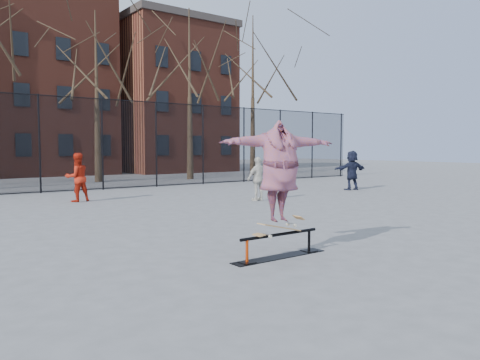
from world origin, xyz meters
TOP-DOWN VIEW (x-y plane):
  - ground at (0.00, 0.00)m, footprint 100.00×100.00m
  - skate_rail at (-1.07, -1.13)m, footprint 1.89×0.29m
  - skateboard at (-1.08, -1.13)m, footprint 0.89×0.21m
  - skater at (-1.08, -1.13)m, footprint 2.17×1.12m
  - bystander_red at (-1.17, 9.11)m, footprint 0.87×0.71m
  - bystander_white at (3.96, 5.60)m, footprint 0.91×0.42m
  - bystander_navy at (9.87, 6.38)m, footprint 1.67×0.81m
  - fence at (-0.01, 13.00)m, footprint 34.03×0.07m
  - tree_row at (-0.25, 17.15)m, footprint 33.66×7.46m
  - rowhouses at (0.72, 26.00)m, footprint 29.00×7.00m

SIDE VIEW (x-z plane):
  - ground at x=0.00m, z-range 0.00..0.00m
  - skate_rail at x=-1.07m, z-range -0.05..0.37m
  - skateboard at x=-1.08m, z-range 0.42..0.52m
  - bystander_white at x=3.96m, z-range 0.00..1.53m
  - bystander_red at x=-1.17m, z-range 0.00..1.67m
  - bystander_navy at x=9.87m, z-range 0.00..1.72m
  - skater at x=-1.08m, z-range 0.52..2.22m
  - fence at x=-0.01m, z-range 0.05..4.05m
  - rowhouses at x=0.72m, z-range -0.44..12.56m
  - tree_row at x=-0.25m, z-range 2.02..12.69m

